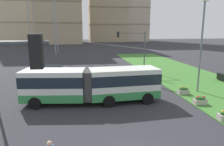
{
  "coord_description": "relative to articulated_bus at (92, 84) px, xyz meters",
  "views": [
    {
      "loc": [
        -2.63,
        -8.06,
        6.35
      ],
      "look_at": [
        0.5,
        11.58,
        2.2
      ],
      "focal_mm": 33.55,
      "sensor_mm": 36.0,
      "label": 1
    }
  ],
  "objects": [
    {
      "name": "articulated_bus",
      "position": [
        0.0,
        0.0,
        0.0
      ],
      "size": [
        12.02,
        3.37,
        3.0
      ],
      "color": "silver",
      "rests_on": "ground"
    },
    {
      "name": "flower_planter_2",
      "position": [
        9.07,
        -2.12,
        -1.23
      ],
      "size": [
        1.1,
        0.56,
        0.74
      ],
      "color": "#B7AD9E",
      "rests_on": "grass_median"
    },
    {
      "name": "traffic_light_far_right",
      "position": [
        7.21,
        12.33,
        2.53
      ],
      "size": [
        4.42,
        0.28,
        6.04
      ],
      "color": "#474C51",
      "rests_on": "ground"
    },
    {
      "name": "flower_planter_3",
      "position": [
        9.07,
        0.82,
        -1.23
      ],
      "size": [
        1.1,
        0.56,
        0.74
      ],
      "color": "#B7AD9E",
      "rests_on": "grass_median"
    },
    {
      "name": "apartment_tower_centre",
      "position": [
        14.31,
        97.21,
        19.45
      ],
      "size": [
        18.83,
        18.32,
        42.17
      ],
      "color": "tan",
      "rests_on": "ground"
    },
    {
      "name": "streetlight_median",
      "position": [
        10.97,
        1.45,
        3.39
      ],
      "size": [
        0.7,
        0.28,
        9.2
      ],
      "color": "slate",
      "rests_on": "ground"
    },
    {
      "name": "car_grey_wagon",
      "position": [
        -4.46,
        10.98,
        -0.9
      ],
      "size": [
        4.56,
        2.39,
        1.58
      ],
      "color": "slate",
      "rests_on": "ground"
    }
  ]
}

